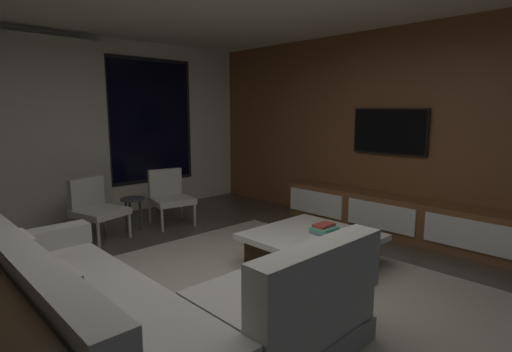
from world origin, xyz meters
TOP-DOWN VIEW (x-y plane):
  - floor at (0.00, 0.00)m, footprint 9.20×9.20m
  - back_wall_with_window at (-0.06, 3.62)m, footprint 6.60×0.30m
  - media_wall at (3.06, 0.00)m, footprint 0.12×7.80m
  - area_rug at (0.35, -0.10)m, footprint 3.20×3.80m
  - sectional_couch at (-0.88, -0.06)m, footprint 1.98×2.50m
  - coffee_table at (1.15, 0.09)m, footprint 1.16×1.16m
  - book_stack_on_coffee_table at (1.26, 0.02)m, footprint 0.26×0.20m
  - accent_chair_near_window at (0.96, 2.54)m, footprint 0.63×0.65m
  - accent_chair_by_curtain at (-0.10, 2.57)m, footprint 0.68×0.69m
  - side_stool at (0.40, 2.56)m, footprint 0.32×0.32m
  - media_console at (2.77, 0.05)m, footprint 0.46×3.10m
  - mounted_tv at (2.95, 0.25)m, footprint 0.05×1.05m

SIDE VIEW (x-z plane):
  - floor at x=0.00m, z-range 0.00..0.00m
  - area_rug at x=0.35m, z-range 0.00..0.01m
  - coffee_table at x=1.15m, z-range 0.01..0.37m
  - media_console at x=2.77m, z-range -0.01..0.51m
  - sectional_couch at x=-0.88m, z-range -0.12..0.70m
  - side_stool at x=0.40m, z-range 0.14..0.60m
  - book_stack_on_coffee_table at x=1.26m, z-range 0.36..0.45m
  - accent_chair_near_window at x=0.96m, z-range 0.04..0.82m
  - accent_chair_by_curtain at x=-0.10m, z-range 0.04..0.82m
  - back_wall_with_window at x=-0.06m, z-range -0.01..2.69m
  - media_wall at x=3.06m, z-range 0.00..2.70m
  - mounted_tv at x=2.95m, z-range 1.05..1.65m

